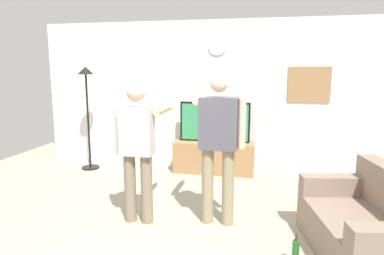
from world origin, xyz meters
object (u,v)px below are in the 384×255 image
object	(u,v)px
beverage_bottle	(296,252)
person_standing_nearer_couch	(218,140)
side_couch	(369,228)
wall_clock	(217,46)
person_standing_nearer_lamp	(138,146)
television	(215,122)
floor_lamp	(87,96)
framed_picture	(309,84)
tv_stand	(214,157)

from	to	relation	value
beverage_bottle	person_standing_nearer_couch	bearing A→B (deg)	139.08
person_standing_nearer_couch	side_couch	distance (m)	1.76
wall_clock	person_standing_nearer_lamp	xyz separation A→B (m)	(-0.61, -2.44, -1.30)
person_standing_nearer_lamp	beverage_bottle	xyz separation A→B (m)	(1.78, -0.59, -0.81)
television	side_couch	world-z (taller)	television
wall_clock	floor_lamp	size ratio (longest dim) A/B	0.18
framed_picture	person_standing_nearer_lamp	bearing A→B (deg)	-132.06
tv_stand	television	size ratio (longest dim) A/B	1.14
person_standing_nearer_lamp	person_standing_nearer_couch	world-z (taller)	person_standing_nearer_couch
floor_lamp	side_couch	size ratio (longest dim) A/B	1.18
tv_stand	person_standing_nearer_lamp	world-z (taller)	person_standing_nearer_lamp
person_standing_nearer_couch	beverage_bottle	distance (m)	1.43
person_standing_nearer_lamp	side_couch	world-z (taller)	person_standing_nearer_lamp
framed_picture	person_standing_nearer_lamp	size ratio (longest dim) A/B	0.42
beverage_bottle	floor_lamp	bearing A→B (deg)	144.13
framed_picture	person_standing_nearer_lamp	xyz separation A→B (m)	(-2.21, -2.44, -0.64)
tv_stand	wall_clock	size ratio (longest dim) A/B	4.28
tv_stand	framed_picture	distance (m)	2.07
television	side_couch	xyz separation A→B (m)	(1.86, -2.55, -0.58)
framed_picture	side_couch	size ratio (longest dim) A/B	0.44
tv_stand	television	bearing A→B (deg)	90.00
person_standing_nearer_lamp	floor_lamp	bearing A→B (deg)	131.26
framed_picture	television	bearing A→B (deg)	-171.12
person_standing_nearer_lamp	side_couch	bearing A→B (deg)	-8.02
person_standing_nearer_couch	television	bearing A→B (deg)	98.99
framed_picture	beverage_bottle	world-z (taller)	framed_picture
television	floor_lamp	distance (m)	2.35
television	person_standing_nearer_couch	distance (m)	2.08
tv_stand	person_standing_nearer_couch	size ratio (longest dim) A/B	0.79
floor_lamp	person_standing_nearer_lamp	size ratio (longest dim) A/B	1.13
wall_clock	person_standing_nearer_lamp	world-z (taller)	wall_clock
person_standing_nearer_lamp	tv_stand	bearing A→B (deg)	74.06
framed_picture	beverage_bottle	distance (m)	3.39
wall_clock	side_couch	bearing A→B (deg)	-56.28
television	floor_lamp	xyz separation A→B (m)	(-2.30, -0.28, 0.44)
framed_picture	person_standing_nearer_couch	xyz separation A→B (m)	(-1.27, -2.30, -0.55)
person_standing_nearer_lamp	beverage_bottle	world-z (taller)	person_standing_nearer_lamp
person_standing_nearer_lamp	person_standing_nearer_couch	xyz separation A→B (m)	(0.94, 0.14, 0.09)
wall_clock	floor_lamp	distance (m)	2.52
floor_lamp	person_standing_nearer_lamp	xyz separation A→B (m)	(1.68, -1.92, -0.41)
wall_clock	beverage_bottle	distance (m)	3.87
tv_stand	side_couch	world-z (taller)	side_couch
person_standing_nearer_lamp	person_standing_nearer_couch	bearing A→B (deg)	8.70
television	wall_clock	xyz separation A→B (m)	(0.00, 0.24, 1.34)
television	person_standing_nearer_lamp	world-z (taller)	person_standing_nearer_lamp
framed_picture	beverage_bottle	bearing A→B (deg)	-98.00
television	side_couch	bearing A→B (deg)	-53.82
wall_clock	floor_lamp	world-z (taller)	wall_clock
tv_stand	side_couch	size ratio (longest dim) A/B	0.89
wall_clock	floor_lamp	xyz separation A→B (m)	(-2.30, -0.52, -0.90)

